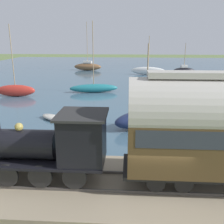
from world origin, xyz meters
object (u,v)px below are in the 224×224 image
(steam_locomotive, at_px, (54,143))
(sailboat_black, at_px, (184,70))
(rowboat_off_pier, at_px, (53,118))
(sailboat_white, at_px, (148,71))
(sailboat_brown, at_px, (88,66))
(sailboat_red, at_px, (16,90))
(sailboat_teal, at_px, (94,88))
(sailboat_navy, at_px, (146,118))

(steam_locomotive, relative_size, sailboat_black, 1.02)
(rowboat_off_pier, bearing_deg, sailboat_white, 17.58)
(steam_locomotive, relative_size, sailboat_brown, 0.59)
(sailboat_white, relative_size, sailboat_black, 1.23)
(sailboat_red, height_order, rowboat_off_pier, sailboat_red)
(steam_locomotive, bearing_deg, sailboat_teal, 3.08)
(steam_locomotive, distance_m, rowboat_off_pier, 11.30)
(steam_locomotive, relative_size, rowboat_off_pier, 2.05)
(sailboat_black, distance_m, rowboat_off_pier, 35.01)
(sailboat_white, bearing_deg, rowboat_off_pier, 172.55)
(sailboat_teal, height_order, rowboat_off_pier, sailboat_teal)
(sailboat_white, relative_size, sailboat_red, 0.86)
(sailboat_brown, xyz_separation_m, sailboat_navy, (-36.17, -10.14, -0.09))
(sailboat_red, bearing_deg, sailboat_white, -43.90)
(sailboat_white, relative_size, sailboat_brown, 0.72)
(rowboat_off_pier, bearing_deg, steam_locomotive, -126.62)
(sailboat_teal, bearing_deg, sailboat_red, 97.47)
(sailboat_white, distance_m, sailboat_brown, 13.88)
(sailboat_red, bearing_deg, sailboat_brown, -13.21)
(sailboat_black, bearing_deg, rowboat_off_pier, 144.18)
(steam_locomotive, xyz_separation_m, sailboat_black, (41.22, -13.86, -1.72))
(sailboat_white, relative_size, sailboat_navy, 1.11)
(sailboat_brown, height_order, sailboat_black, sailboat_brown)
(sailboat_teal, relative_size, rowboat_off_pier, 3.05)
(sailboat_black, bearing_deg, sailboat_white, 99.38)
(rowboat_off_pier, bearing_deg, sailboat_red, 75.36)
(sailboat_black, distance_m, sailboat_red, 32.42)
(sailboat_brown, xyz_separation_m, sailboat_teal, (-23.07, -4.32, -0.24))
(sailboat_white, relative_size, sailboat_teal, 0.81)
(rowboat_off_pier, bearing_deg, sailboat_teal, 27.52)
(sailboat_white, xyz_separation_m, sailboat_red, (-19.69, 17.06, -0.03))
(sailboat_navy, xyz_separation_m, rowboat_off_pier, (1.32, 7.76, -0.53))
(sailboat_teal, bearing_deg, sailboat_brown, 0.21)
(sailboat_brown, height_order, sailboat_red, sailboat_brown)
(steam_locomotive, distance_m, sailboat_navy, 10.52)
(sailboat_brown, bearing_deg, sailboat_teal, -164.55)
(sailboat_brown, distance_m, sailboat_navy, 37.56)
(sailboat_teal, bearing_deg, steam_locomotive, 172.70)
(sailboat_red, bearing_deg, sailboat_navy, -127.52)
(sailboat_white, height_order, sailboat_navy, sailboat_white)
(sailboat_navy, height_order, sailboat_black, sailboat_navy)
(sailboat_white, height_order, sailboat_teal, sailboat_teal)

